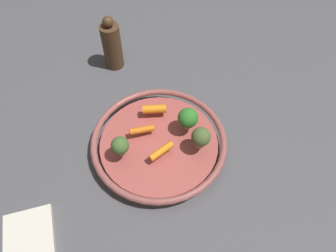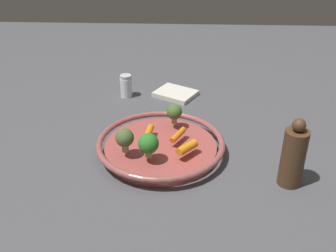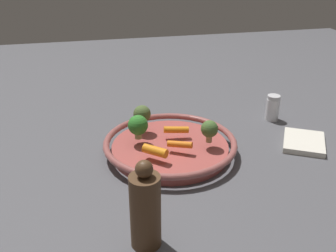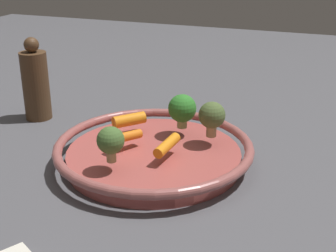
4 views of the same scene
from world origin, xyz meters
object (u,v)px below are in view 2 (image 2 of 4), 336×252
Objects in this scene: baby_carrot_right at (178,135)px; dish_towel at (176,94)px; serving_bowl at (161,146)px; baby_carrot_left at (149,132)px; baby_carrot_center at (187,148)px; broccoli_floret_small at (174,112)px; broccoli_floret_mid at (125,138)px; broccoli_floret_large at (148,144)px; salt_shaker at (126,86)px; pepper_mill at (293,156)px.

dish_towel is (0.01, -0.32, -0.04)m from baby_carrot_right.
serving_bowl is 5.27× the size of baby_carrot_left.
broccoli_floret_small is (0.03, -0.13, 0.02)m from baby_carrot_center.
serving_bowl is at bearing -146.14° from broccoli_floret_mid.
dish_towel is (-0.05, -0.41, -0.06)m from broccoli_floret_large.
baby_carrot_left is 1.03× the size of broccoli_floret_mid.
baby_carrot_left is 0.09m from broccoli_floret_mid.
dish_towel is at bearing -94.72° from serving_bowl.
baby_carrot_center reaches higher than serving_bowl.
baby_carrot_right is 1.07× the size of broccoli_floret_small.
baby_carrot_left reaches higher than serving_bowl.
baby_carrot_center is 0.15m from broccoli_floret_mid.
broccoli_floret_large reaches higher than salt_shaker.
baby_carrot_center is at bearing 104.13° from broccoli_floret_small.
baby_carrot_right is at bearing -25.82° from pepper_mill.
broccoli_floret_mid is at bearing -8.38° from pepper_mill.
serving_bowl is 5.46× the size of broccoli_floret_large.
pepper_mill is at bearing 165.33° from baby_carrot_center.
serving_bowl is 0.35m from salt_shaker.
salt_shaker is (0.19, -0.37, -0.01)m from baby_carrot_center.
pepper_mill is 0.52m from dish_towel.
pepper_mill is at bearing 173.51° from broccoli_floret_large.
broccoli_floret_large reaches higher than dish_towel.
serving_bowl is 0.34m from dish_towel.
baby_carrot_center is at bearing 117.50° from salt_shaker.
broccoli_floret_small reaches higher than salt_shaker.
serving_bowl is at bearing 144.42° from baby_carrot_left.
dish_towel is (-0.16, -0.01, -0.03)m from salt_shaker.
broccoli_floret_large reaches higher than baby_carrot_center.
salt_shaker is 0.45× the size of pepper_mill.
pepper_mill is (-0.23, 0.06, 0.02)m from baby_carrot_center.
baby_carrot_left is 1.06× the size of baby_carrot_right.
baby_carrot_right is at bearing -127.44° from broccoli_floret_large.
baby_carrot_center is 0.24m from pepper_mill.
serving_bowl is 0.05m from baby_carrot_left.
broccoli_floret_small is 0.18m from broccoli_floret_mid.
baby_carrot_right reaches higher than serving_bowl.
broccoli_floret_large is (0.09, 0.02, 0.02)m from baby_carrot_center.
baby_carrot_center is (-0.06, 0.05, 0.03)m from serving_bowl.
broccoli_floret_small is at bearing -75.87° from baby_carrot_center.
broccoli_floret_mid reaches higher than dish_towel.
baby_carrot_left and baby_carrot_right have the same top height.
baby_carrot_center is 0.07m from baby_carrot_right.
broccoli_floret_small is (-0.05, -0.16, -0.00)m from broccoli_floret_large.
salt_shaker is at bearing -61.13° from baby_carrot_right.
baby_carrot_left is 0.35m from pepper_mill.
broccoli_floret_large is at bearing 82.95° from dish_towel.
baby_carrot_center is at bearing -178.06° from broccoli_floret_mid.
baby_carrot_center is at bearing 143.26° from serving_bowl.
baby_carrot_right is 0.08m from broccoli_floret_small.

